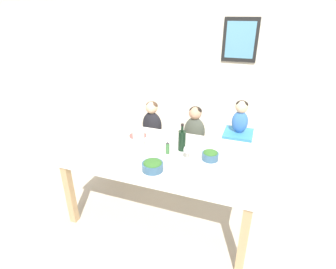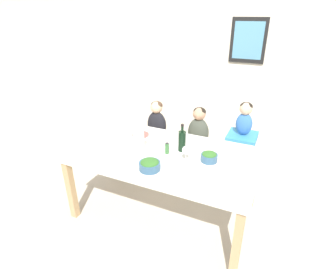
# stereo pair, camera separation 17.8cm
# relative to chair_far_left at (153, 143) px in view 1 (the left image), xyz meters

# --- Properties ---
(ground_plane) EXTENTS (14.00, 14.00, 0.00)m
(ground_plane) POSITION_rel_chair_far_left_xyz_m (0.50, -0.83, -0.39)
(ground_plane) COLOR #BCB2A3
(wall_back) EXTENTS (10.00, 0.09, 2.70)m
(wall_back) POSITION_rel_chair_far_left_xyz_m (0.51, 0.74, 0.96)
(wall_back) COLOR beige
(wall_back) RESTS_ON ground_plane
(dining_table) EXTENTS (1.87, 1.10, 0.74)m
(dining_table) POSITION_rel_chair_far_left_xyz_m (0.50, -0.83, 0.28)
(dining_table) COLOR white
(dining_table) RESTS_ON ground_plane
(chair_far_left) EXTENTS (0.40, 0.43, 0.46)m
(chair_far_left) POSITION_rel_chair_far_left_xyz_m (0.00, 0.00, 0.00)
(chair_far_left) COLOR silver
(chair_far_left) RESTS_ON ground_plane
(chair_far_center) EXTENTS (0.40, 0.43, 0.46)m
(chair_far_center) POSITION_rel_chair_far_left_xyz_m (0.60, 0.00, 0.00)
(chair_far_center) COLOR silver
(chair_far_center) RESTS_ON ground_plane
(chair_right_highchair) EXTENTS (0.34, 0.36, 0.73)m
(chair_right_highchair) POSITION_rel_chair_far_left_xyz_m (1.15, 0.00, 0.19)
(chair_right_highchair) COLOR silver
(chair_right_highchair) RESTS_ON ground_plane
(person_child_left) EXTENTS (0.27, 0.18, 0.53)m
(person_child_left) POSITION_rel_chair_far_left_xyz_m (0.00, 0.00, 0.34)
(person_child_left) COLOR black
(person_child_left) RESTS_ON chair_far_left
(person_child_center) EXTENTS (0.27, 0.18, 0.53)m
(person_child_center) POSITION_rel_chair_far_left_xyz_m (0.60, 0.00, 0.34)
(person_child_center) COLOR #3D4238
(person_child_center) RESTS_ON chair_far_center
(person_baby_right) EXTENTS (0.19, 0.15, 0.40)m
(person_baby_right) POSITION_rel_chair_far_left_xyz_m (1.15, 0.00, 0.57)
(person_baby_right) COLOR #3366B2
(person_baby_right) RESTS_ON chair_right_highchair
(wine_bottle) EXTENTS (0.08, 0.08, 0.30)m
(wine_bottle) POSITION_rel_chair_far_left_xyz_m (0.64, -0.70, 0.47)
(wine_bottle) COLOR black
(wine_bottle) RESTS_ON dining_table
(paper_towel_roll) EXTENTS (0.11, 0.11, 0.28)m
(paper_towel_roll) POSITION_rel_chair_far_left_xyz_m (0.25, -0.91, 0.49)
(paper_towel_roll) COLOR white
(paper_towel_roll) RESTS_ON dining_table
(wine_glass_near) EXTENTS (0.08, 0.08, 0.16)m
(wine_glass_near) POSITION_rel_chair_far_left_xyz_m (0.75, -0.88, 0.47)
(wine_glass_near) COLOR white
(wine_glass_near) RESTS_ON dining_table
(salad_bowl_large) EXTENTS (0.20, 0.20, 0.10)m
(salad_bowl_large) POSITION_rel_chair_far_left_xyz_m (0.50, -1.15, 0.41)
(salad_bowl_large) COLOR #335675
(salad_bowl_large) RESTS_ON dining_table
(salad_bowl_small) EXTENTS (0.16, 0.16, 0.10)m
(salad_bowl_small) POSITION_rel_chair_far_left_xyz_m (0.96, -0.79, 0.41)
(salad_bowl_small) COLOR #335675
(salad_bowl_small) RESTS_ON dining_table
(dinner_plate_front_left) EXTENTS (0.20, 0.20, 0.01)m
(dinner_plate_front_left) POSITION_rel_chair_far_left_xyz_m (-0.11, -1.11, 0.36)
(dinner_plate_front_left) COLOR silver
(dinner_plate_front_left) RESTS_ON dining_table
(dinner_plate_back_left) EXTENTS (0.20, 0.20, 0.01)m
(dinner_plate_back_left) POSITION_rel_chair_far_left_xyz_m (0.06, -0.54, 0.36)
(dinner_plate_back_left) COLOR #D14C47
(dinner_plate_back_left) RESTS_ON dining_table
(condiment_bottle_hot_sauce) EXTENTS (0.04, 0.04, 0.13)m
(condiment_bottle_hot_sauce) POSITION_rel_chair_far_left_xyz_m (0.53, -0.81, 0.42)
(condiment_bottle_hot_sauce) COLOR #336633
(condiment_bottle_hot_sauce) RESTS_ON dining_table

